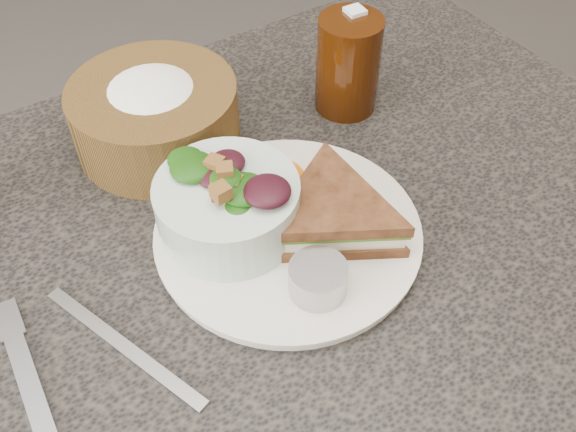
% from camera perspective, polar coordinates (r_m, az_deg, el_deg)
% --- Properties ---
extents(dining_table, '(1.00, 0.70, 0.75)m').
position_cam_1_polar(dining_table, '(0.94, -2.76, -18.47)').
color(dining_table, black).
rests_on(dining_table, floor).
extents(dinner_plate, '(0.26, 0.26, 0.01)m').
position_cam_1_polar(dinner_plate, '(0.63, 0.00, -1.49)').
color(dinner_plate, silver).
rests_on(dinner_plate, dining_table).
extents(sandwich, '(0.22, 0.22, 0.04)m').
position_cam_1_polar(sandwich, '(0.61, 3.91, 0.14)').
color(sandwich, brown).
rests_on(sandwich, dinner_plate).
extents(salad_bowl, '(0.17, 0.17, 0.08)m').
position_cam_1_polar(salad_bowl, '(0.60, -5.43, 1.51)').
color(salad_bowl, silver).
rests_on(salad_bowl, dinner_plate).
extents(dressing_ramekin, '(0.06, 0.06, 0.03)m').
position_cam_1_polar(dressing_ramekin, '(0.57, 2.67, -5.64)').
color(dressing_ramekin, '#A1A1A1').
rests_on(dressing_ramekin, dinner_plate).
extents(orange_wedge, '(0.08, 0.08, 0.02)m').
position_cam_1_polar(orange_wedge, '(0.67, -0.75, 4.26)').
color(orange_wedge, '#FF7101').
rests_on(orange_wedge, dinner_plate).
extents(fork, '(0.02, 0.17, 0.00)m').
position_cam_1_polar(fork, '(0.57, -21.64, -14.78)').
color(fork, '#9FA2AA').
rests_on(fork, dining_table).
extents(knife, '(0.08, 0.18, 0.00)m').
position_cam_1_polar(knife, '(0.58, -14.41, -11.15)').
color(knife, '#A4A5A7').
rests_on(knife, dining_table).
extents(bread_basket, '(0.20, 0.20, 0.10)m').
position_cam_1_polar(bread_basket, '(0.72, -11.85, 9.51)').
color(bread_basket, brown).
rests_on(bread_basket, dining_table).
extents(cola_glass, '(0.09, 0.09, 0.13)m').
position_cam_1_polar(cola_glass, '(0.75, 5.39, 13.63)').
color(cola_glass, black).
rests_on(cola_glass, dining_table).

